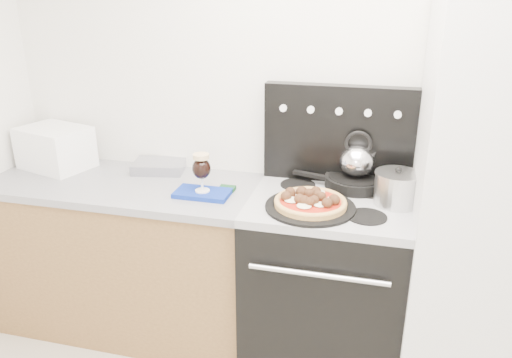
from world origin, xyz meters
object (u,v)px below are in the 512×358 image
(fridge, at_px, (489,212))
(tea_kettle, at_px, (357,158))
(toaster_oven, at_px, (55,148))
(skillet, at_px, (355,182))
(base_cabinet, at_px, (131,258))
(pizza, at_px, (310,201))
(oven_mitt, at_px, (203,193))
(beer_glass, at_px, (202,172))
(stove_body, at_px, (325,286))
(pizza_pan, at_px, (310,207))
(stock_pot, at_px, (396,189))

(fridge, relative_size, tea_kettle, 9.53)
(toaster_oven, height_order, skillet, toaster_oven)
(base_cabinet, xyz_separation_m, fridge, (1.80, -0.05, 0.52))
(pizza, bearing_deg, base_cabinet, 172.12)
(oven_mitt, distance_m, tea_kettle, 0.79)
(beer_glass, bearing_deg, toaster_oven, 168.68)
(toaster_oven, distance_m, oven_mitt, 0.98)
(stove_body, xyz_separation_m, toaster_oven, (-1.58, 0.14, 0.58))
(tea_kettle, bearing_deg, skillet, 162.83)
(beer_glass, height_order, pizza_pan, beer_glass)
(beer_glass, xyz_separation_m, stock_pot, (0.93, 0.08, -0.03))
(stock_pot, bearing_deg, fridge, -7.64)
(fridge, bearing_deg, skillet, 159.02)
(toaster_oven, bearing_deg, tea_kettle, 18.20)
(oven_mitt, height_order, tea_kettle, tea_kettle)
(beer_glass, bearing_deg, fridge, 1.23)
(pizza_pan, height_order, stock_pot, stock_pot)
(fridge, height_order, toaster_oven, fridge)
(base_cabinet, bearing_deg, pizza_pan, -7.88)
(base_cabinet, distance_m, pizza_pan, 1.15)
(stove_body, distance_m, skillet, 0.56)
(stove_body, bearing_deg, beer_glass, -175.13)
(oven_mitt, bearing_deg, toaster_oven, 168.68)
(beer_glass, bearing_deg, pizza_pan, -6.64)
(base_cabinet, bearing_deg, tea_kettle, 8.34)
(skillet, height_order, tea_kettle, tea_kettle)
(pizza_pan, bearing_deg, fridge, 6.78)
(fridge, bearing_deg, tea_kettle, 159.02)
(toaster_oven, xyz_separation_m, skillet, (1.68, 0.07, -0.07))
(skillet, bearing_deg, toaster_oven, -177.78)
(stove_body, relative_size, skillet, 2.83)
(oven_mitt, distance_m, skillet, 0.78)
(oven_mitt, relative_size, tea_kettle, 1.37)
(toaster_oven, bearing_deg, beer_glass, 4.66)
(base_cabinet, relative_size, stove_body, 1.65)
(fridge, xyz_separation_m, stock_pot, (-0.40, 0.05, 0.04))
(tea_kettle, bearing_deg, oven_mitt, -177.91)
(stove_body, bearing_deg, pizza, -123.12)
(toaster_oven, xyz_separation_m, pizza_pan, (1.50, -0.25, -0.09))
(fridge, height_order, beer_glass, fridge)
(stove_body, distance_m, stock_pot, 0.63)
(toaster_oven, distance_m, skillet, 1.69)
(base_cabinet, xyz_separation_m, pizza, (1.03, -0.14, 0.53))
(oven_mitt, relative_size, pizza, 0.82)
(beer_glass, bearing_deg, skillet, 19.26)
(base_cabinet, distance_m, oven_mitt, 0.68)
(stove_body, xyz_separation_m, beer_glass, (-0.63, -0.05, 0.58))
(toaster_oven, height_order, pizza_pan, toaster_oven)
(fridge, height_order, tea_kettle, fridge)
(base_cabinet, height_order, fridge, fridge)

